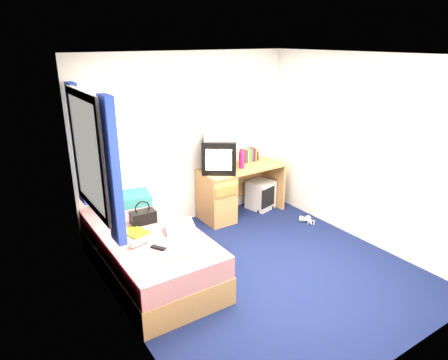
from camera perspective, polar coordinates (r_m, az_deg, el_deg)
ground at (r=4.79m, az=5.29°, el=-12.67°), size 3.40×3.40×0.00m
room_shell at (r=4.20m, az=5.91°, el=4.31°), size 3.40×3.40×3.40m
bed at (r=4.65m, az=-10.63°, el=-10.15°), size 1.01×2.00×0.54m
pillow at (r=5.25m, az=-13.83°, el=-2.72°), size 0.65×0.48×0.13m
desk at (r=5.89m, az=0.25°, el=-1.72°), size 1.30×0.55×0.75m
storage_cube at (r=6.31m, az=5.25°, el=-2.10°), size 0.43×0.43×0.45m
crt_tv at (r=5.65m, az=-0.64°, el=3.53°), size 0.64×0.63×0.47m
vcr at (r=5.58m, az=-0.65°, el=6.27°), size 0.54×0.49×0.08m
book_row at (r=6.16m, az=3.52°, el=3.58°), size 0.24×0.13×0.20m
picture_frame at (r=6.27m, az=4.64°, el=3.57°), size 0.04×0.12×0.14m
pink_water_bottle at (r=5.82m, az=2.55°, el=2.82°), size 0.09×0.09×0.24m
aerosol_can at (r=5.93m, az=1.46°, el=2.94°), size 0.06×0.06×0.20m
handbag at (r=4.69m, az=-11.50°, el=-5.13°), size 0.29×0.18×0.27m
towel at (r=4.45m, az=-6.36°, el=-6.69°), size 0.37×0.33×0.10m
magazine at (r=4.51m, az=-12.59°, el=-7.26°), size 0.28×0.33×0.01m
water_bottle at (r=4.24m, az=-12.04°, el=-8.69°), size 0.21×0.11×0.07m
colour_swatch_fan at (r=4.00m, az=-6.51°, el=-10.64°), size 0.22×0.17×0.01m
remote_control at (r=4.15m, az=-9.38°, el=-9.54°), size 0.13×0.16×0.02m
window_assembly at (r=4.30m, az=-18.39°, el=3.32°), size 0.11×1.42×1.40m
white_heels at (r=5.97m, az=11.99°, el=-5.70°), size 0.20×0.30×0.09m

